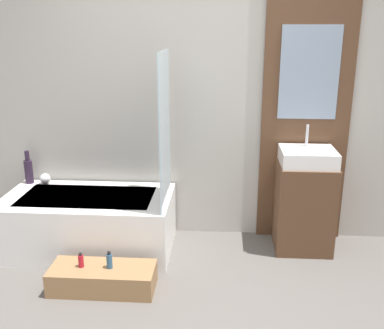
{
  "coord_description": "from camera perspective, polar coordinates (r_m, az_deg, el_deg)",
  "views": [
    {
      "loc": [
        0.22,
        -2.41,
        1.92
      ],
      "look_at": [
        0.01,
        0.68,
        0.95
      ],
      "focal_mm": 42.0,
      "sensor_mm": 36.0,
      "label": 1
    }
  ],
  "objects": [
    {
      "name": "glass_shower_screen",
      "position": [
        3.6,
        -3.5,
        4.44
      ],
      "size": [
        0.01,
        0.6,
        1.23
      ],
      "primitive_type": "cube",
      "color": "silver",
      "rests_on": "bathtub"
    },
    {
      "name": "wooden_step_bench",
      "position": [
        3.55,
        -11.26,
        -13.97
      ],
      "size": [
        0.79,
        0.32,
        0.18
      ],
      "primitive_type": "cube",
      "color": "#997047",
      "rests_on": "ground_plane"
    },
    {
      "name": "bottle_soap_secondary",
      "position": [
        3.46,
        -10.45,
        -11.91
      ],
      "size": [
        0.04,
        0.04,
        0.13
      ],
      "color": "#2D567A",
      "rests_on": "wooden_step_bench"
    },
    {
      "name": "wall_tiled_back",
      "position": [
        4.05,
        0.76,
        8.56
      ],
      "size": [
        4.2,
        0.06,
        2.6
      ],
      "primitive_type": "cube",
      "color": "#B7B2A8",
      "rests_on": "ground_plane"
    },
    {
      "name": "sink",
      "position": [
        3.92,
        14.49,
        0.95
      ],
      "size": [
        0.46,
        0.4,
        0.32
      ],
      "color": "white",
      "rests_on": "vanity_cabinet"
    },
    {
      "name": "vase_tall_dark",
      "position": [
        4.45,
        -20.03,
        -0.65
      ],
      "size": [
        0.08,
        0.08,
        0.31
      ],
      "color": "#2D1E33",
      "rests_on": "bathtub"
    },
    {
      "name": "bottle_soap_primary",
      "position": [
        3.52,
        -13.93,
        -11.76
      ],
      "size": [
        0.04,
        0.04,
        0.12
      ],
      "color": "#B21928",
      "rests_on": "wooden_step_bench"
    },
    {
      "name": "wall_wood_accent",
      "position": [
        4.05,
        14.41,
        8.28
      ],
      "size": [
        0.77,
        0.04,
        2.6
      ],
      "color": "brown",
      "rests_on": "ground_plane"
    },
    {
      "name": "vanity_cabinet",
      "position": [
        4.07,
        14.01,
        -5.23
      ],
      "size": [
        0.48,
        0.44,
        0.78
      ],
      "primitive_type": "cube",
      "color": "brown",
      "rests_on": "ground_plane"
    },
    {
      "name": "vase_round_light",
      "position": [
        4.4,
        -18.14,
        -1.71
      ],
      "size": [
        0.1,
        0.1,
        0.1
      ],
      "primitive_type": "sphere",
      "color": "white",
      "rests_on": "bathtub"
    },
    {
      "name": "bathtub",
      "position": [
        4.09,
        -12.92,
        -7.16
      ],
      "size": [
        1.45,
        0.78,
        0.5
      ],
      "color": "white",
      "rests_on": "ground_plane"
    }
  ]
}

